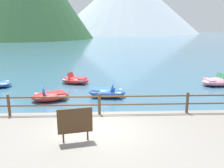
# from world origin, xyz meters

# --- Properties ---
(ground_plane) EXTENTS (200.00, 200.00, 0.00)m
(ground_plane) POSITION_xyz_m (0.00, 40.00, 0.00)
(ground_plane) COLOR #38607A
(promenade_dock) EXTENTS (28.00, 8.00, 0.40)m
(promenade_dock) POSITION_xyz_m (0.00, -2.20, 0.20)
(promenade_dock) COLOR gray
(promenade_dock) RESTS_ON ground
(dock_railing) EXTENTS (23.92, 0.12, 0.95)m
(dock_railing) POSITION_xyz_m (0.00, 1.55, 0.98)
(dock_railing) COLOR brown
(dock_railing) RESTS_ON promenade_dock
(sign_board) EXTENTS (1.16, 0.28, 1.19)m
(sign_board) POSITION_xyz_m (-0.78, -0.96, 1.13)
(sign_board) COLOR beige
(sign_board) RESTS_ON promenade_dock
(pedal_boat_1) EXTENTS (2.36, 1.67, 0.83)m
(pedal_boat_1) POSITION_xyz_m (-1.91, 8.81, 0.26)
(pedal_boat_1) COLOR red
(pedal_boat_1) RESTS_ON ground
(pedal_boat_2) EXTENTS (2.49, 1.81, 0.88)m
(pedal_boat_2) POSITION_xyz_m (8.41, 7.84, 0.29)
(pedal_boat_2) COLOR pink
(pedal_boat_2) RESTS_ON ground
(pedal_boat_4) EXTENTS (2.42, 1.53, 0.89)m
(pedal_boat_4) POSITION_xyz_m (0.40, 5.36, 0.30)
(pedal_boat_4) COLOR blue
(pedal_boat_4) RESTS_ON ground
(pedal_boat_5) EXTENTS (2.40, 1.82, 0.86)m
(pedal_boat_5) POSITION_xyz_m (-2.90, 4.81, 0.28)
(pedal_boat_5) COLOR red
(pedal_boat_5) RESTS_ON ground
(distant_peak) EXTENTS (74.63, 74.63, 31.38)m
(distant_peak) POSITION_xyz_m (13.36, 120.94, 15.69)
(distant_peak) COLOR #9EADBC
(distant_peak) RESTS_ON ground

